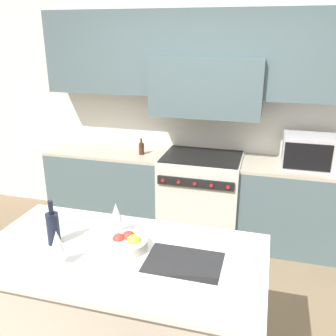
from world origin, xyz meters
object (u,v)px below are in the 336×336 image
(range_stove, at_px, (201,196))
(wine_glass_far, at_px, (116,213))
(wine_bottle, at_px, (53,227))
(wine_glass_near, at_px, (57,242))
(microwave, at_px, (312,152))
(fruit_bowl, at_px, (127,243))
(oil_bottle_on_counter, at_px, (141,148))

(range_stove, distance_m, wine_glass_far, 1.88)
(wine_bottle, relative_size, wine_glass_near, 1.35)
(microwave, xyz_separation_m, fruit_bowl, (-1.19, -1.92, -0.09))
(wine_glass_far, bearing_deg, range_stove, 82.45)
(wine_glass_near, bearing_deg, microwave, 55.60)
(fruit_bowl, distance_m, oil_bottle_on_counter, 1.95)
(wine_bottle, xyz_separation_m, fruit_bowl, (0.46, 0.07, -0.07))
(range_stove, height_order, wine_bottle, wine_bottle)
(wine_glass_far, xyz_separation_m, fruit_bowl, (0.13, -0.15, -0.11))
(range_stove, xyz_separation_m, microwave, (1.09, 0.02, 0.60))
(wine_glass_far, bearing_deg, fruit_bowl, -48.93)
(oil_bottle_on_counter, bearing_deg, wine_bottle, -86.87)
(range_stove, xyz_separation_m, fruit_bowl, (-0.10, -1.91, 0.51))
(oil_bottle_on_counter, bearing_deg, range_stove, 3.30)
(microwave, height_order, wine_bottle, same)
(range_stove, distance_m, wine_bottle, 2.13)
(fruit_bowl, relative_size, oil_bottle_on_counter, 1.43)
(microwave, xyz_separation_m, wine_glass_far, (-1.32, -1.78, 0.02))
(wine_bottle, relative_size, fruit_bowl, 1.14)
(microwave, distance_m, fruit_bowl, 2.26)
(range_stove, bearing_deg, wine_glass_near, -100.71)
(microwave, bearing_deg, wine_glass_far, -126.62)
(microwave, height_order, wine_glass_near, microwave)
(fruit_bowl, bearing_deg, wine_glass_near, -139.44)
(wine_bottle, bearing_deg, range_stove, 74.12)
(range_stove, relative_size, oil_bottle_on_counter, 5.25)
(microwave, height_order, fruit_bowl, microwave)
(wine_glass_near, xyz_separation_m, wine_glass_far, (0.18, 0.41, 0.00))
(wine_bottle, distance_m, fruit_bowl, 0.47)
(wine_glass_near, height_order, oil_bottle_on_counter, wine_glass_near)
(microwave, height_order, wine_glass_far, microwave)
(microwave, height_order, oil_bottle_on_counter, microwave)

